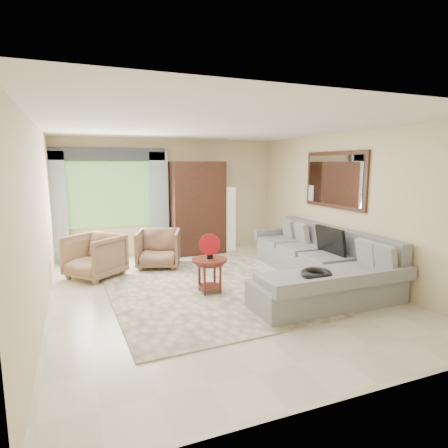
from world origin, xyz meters
name	(u,v)px	position (x,y,z in m)	size (l,w,h in m)	color
ground	(218,293)	(0.00, 0.00, 0.00)	(6.00, 6.00, 0.00)	silver
area_rug	(203,287)	(-0.14, 0.32, 0.01)	(3.00, 4.00, 0.02)	beige
sectional_sofa	(318,267)	(1.78, -0.18, 0.28)	(2.30, 3.46, 0.90)	gray
tv_screen	(330,241)	(2.05, -0.14, 0.72)	(0.06, 0.74, 0.48)	black
garden_hose	(316,274)	(1.00, -1.22, 0.55)	(0.43, 0.43, 0.09)	black
coffee_table	(210,275)	(-0.12, 0.04, 0.30)	(0.56, 0.56, 0.56)	#481B13
red_disc	(210,245)	(-0.12, 0.04, 0.79)	(0.34, 0.34, 0.03)	#A91018
armchair_left	(94,256)	(-1.78, 1.59, 0.40)	(0.85, 0.87, 0.79)	#8E684D
armchair_right	(159,249)	(-0.56, 1.84, 0.38)	(0.81, 0.83, 0.76)	#815E46
potted_plant	(76,251)	(-2.08, 2.72, 0.27)	(0.49, 0.42, 0.54)	#999999
armoire	(198,208)	(0.55, 2.72, 1.05)	(1.20, 0.55, 2.10)	black
floor_lamp	(229,219)	(1.35, 2.78, 0.75)	(0.24, 0.24, 1.50)	silver
window	(109,194)	(-1.35, 2.97, 1.40)	(1.80, 0.04, 1.40)	#669E59
curtain_left	(57,208)	(-2.40, 2.88, 1.15)	(0.40, 0.08, 2.30)	#9EB7CC
curtain_right	(159,204)	(-0.30, 2.88, 1.15)	(0.40, 0.08, 2.30)	#9EB7CC
valance	(108,154)	(-1.35, 2.90, 2.25)	(2.40, 0.12, 0.26)	#1E232D
wall_mirror	(334,180)	(2.46, 0.35, 1.75)	(0.05, 1.70, 1.05)	black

